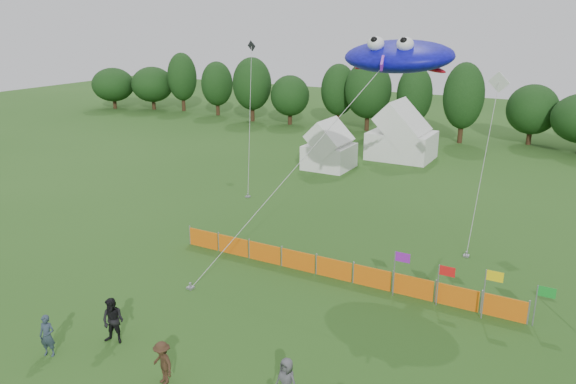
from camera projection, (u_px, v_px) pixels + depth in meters
The scene contains 13 objects.
ground at pixel (208, 370), 20.56m from camera, with size 160.00×160.00×0.00m, color #234C16.
treeline at pixel (492, 103), 56.00m from camera, with size 104.57×8.78×8.36m.
tent_left at pixel (329, 149), 47.52m from camera, with size 3.79×3.79×3.34m.
tent_right at pixel (402, 137), 50.69m from camera, with size 5.67×4.53×4.00m.
barrier_fence at pixel (334, 269), 27.64m from camera, with size 17.90×0.06×1.00m.
flag_row at pixel (513, 293), 23.29m from camera, with size 10.73×0.48×2.30m.
spectator_a at pixel (47, 336), 21.21m from camera, with size 0.61×0.40×1.68m, color #293644.
spectator_b at pixel (113, 321), 22.02m from camera, with size 0.92×0.72×1.90m, color black.
spectator_c at pixel (162, 363), 19.58m from camera, with size 1.05×0.61×1.63m, color #392517.
spectator_e at pixel (287, 381), 18.61m from camera, with size 0.81×0.52×1.65m, color #48494D.
stingray_kite at pixel (401, 56), 28.59m from camera, with size 10.05×17.25×11.55m.
small_kite_white at pixel (491, 123), 32.57m from camera, with size 1.31×6.96×9.32m.
small_kite_dark at pixel (250, 98), 45.13m from camera, with size 6.47×10.22×10.47m.
Camera 1 is at (11.18, -14.01, 12.36)m, focal length 35.00 mm.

